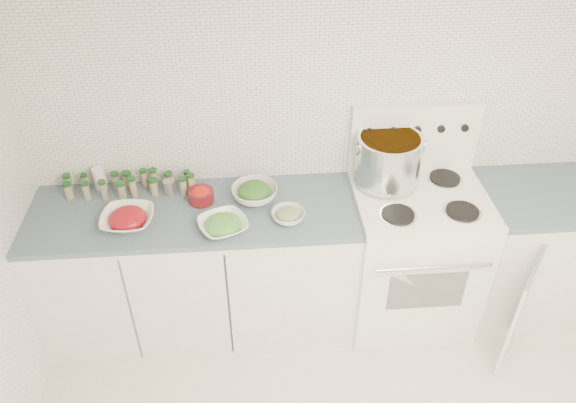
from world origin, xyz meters
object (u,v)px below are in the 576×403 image
(stove, at_px, (412,252))
(stock_pot, at_px, (388,158))
(bowl_snowpea, at_px, (223,225))
(bowl_tomato, at_px, (128,219))

(stove, height_order, stock_pot, stove)
(stock_pot, height_order, bowl_snowpea, stock_pot)
(stock_pot, height_order, bowl_tomato, stock_pot)
(stock_pot, bearing_deg, bowl_tomato, -170.63)
(stove, distance_m, bowl_snowpea, 1.23)
(bowl_tomato, height_order, bowl_snowpea, bowl_tomato)
(stove, xyz_separation_m, bowl_snowpea, (-1.13, -0.18, 0.44))
(stock_pot, distance_m, bowl_snowpea, 1.02)
(stove, distance_m, bowl_tomato, 1.71)
(bowl_snowpea, bearing_deg, bowl_tomato, 170.14)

